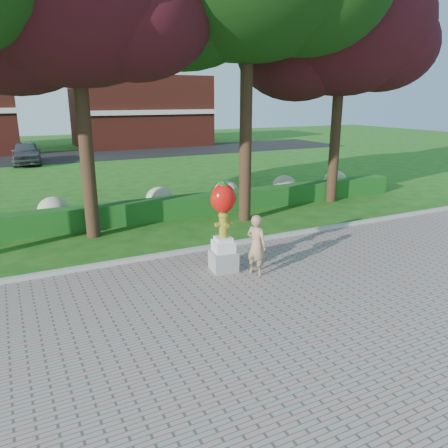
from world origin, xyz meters
TOP-DOWN VIEW (x-y plane):
  - ground at (0.00, 0.00)m, footprint 100.00×100.00m
  - walkway at (0.00, -4.00)m, footprint 40.00×14.00m
  - curb at (0.00, 3.00)m, footprint 40.00×0.18m
  - lawn_hedge at (0.00, 7.00)m, footprint 24.00×0.70m
  - hydrangea_row at (0.57, 8.00)m, footprint 20.10×1.10m
  - street at (0.00, 28.00)m, footprint 50.00×8.00m
  - building_right at (8.00, 34.00)m, footprint 12.00×8.00m
  - tree_far_right at (8.40, 6.58)m, footprint 7.88×6.72m
  - hydrant_sculpture at (0.49, 1.32)m, footprint 0.72×0.72m
  - woman at (1.12, 0.69)m, footprint 0.58×0.68m
  - parked_car at (-2.90, 25.00)m, footprint 2.12×4.67m

SIDE VIEW (x-z plane):
  - ground at x=0.00m, z-range 0.00..0.00m
  - street at x=0.00m, z-range 0.00..0.02m
  - walkway at x=0.00m, z-range 0.00..0.04m
  - curb at x=0.00m, z-range 0.00..0.15m
  - lawn_hedge at x=0.00m, z-range 0.00..0.80m
  - hydrangea_row at x=0.57m, z-range 0.06..1.04m
  - parked_car at x=-2.90m, z-range 0.02..1.58m
  - woman at x=1.12m, z-range 0.04..1.64m
  - hydrant_sculpture at x=0.49m, z-range 0.11..2.50m
  - building_right at x=8.00m, z-range 0.00..6.40m
  - tree_far_right at x=8.40m, z-range 1.86..12.07m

